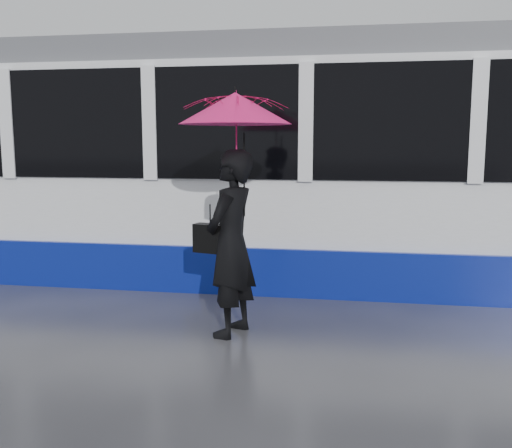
# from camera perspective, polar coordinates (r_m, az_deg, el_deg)

# --- Properties ---
(ground) EXTENTS (90.00, 90.00, 0.00)m
(ground) POSITION_cam_1_polar(r_m,az_deg,el_deg) (6.19, 0.06, -10.31)
(ground) COLOR #2A292E
(ground) RESTS_ON ground
(rails) EXTENTS (34.00, 1.51, 0.02)m
(rails) POSITION_cam_1_polar(r_m,az_deg,el_deg) (8.57, 2.88, -4.99)
(rails) COLOR #3F3D38
(rails) RESTS_ON ground
(tram) EXTENTS (26.00, 2.56, 3.35)m
(tram) POSITION_cam_1_polar(r_m,az_deg,el_deg) (8.55, -4.45, 5.99)
(tram) COLOR white
(tram) RESTS_ON ground
(woman) EXTENTS (0.62, 0.79, 1.89)m
(woman) POSITION_cam_1_polar(r_m,az_deg,el_deg) (5.77, -2.51, -1.97)
(woman) COLOR black
(woman) RESTS_ON ground
(umbrella) EXTENTS (1.37, 1.37, 1.28)m
(umbrella) POSITION_cam_1_polar(r_m,az_deg,el_deg) (5.67, -2.08, 9.31)
(umbrella) COLOR #DA1281
(umbrella) RESTS_ON ground
(handbag) EXTENTS (0.36, 0.23, 0.47)m
(handbag) POSITION_cam_1_polar(r_m,az_deg,el_deg) (5.83, -4.59, -1.43)
(handbag) COLOR black
(handbag) RESTS_ON ground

